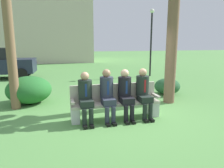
% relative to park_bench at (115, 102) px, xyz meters
% --- Properties ---
extents(ground_plane, '(80.00, 80.00, 0.00)m').
position_rel_park_bench_xyz_m(ground_plane, '(0.31, 0.07, -0.44)').
color(ground_plane, '#548C46').
extents(park_bench, '(2.32, 0.44, 0.90)m').
position_rel_park_bench_xyz_m(park_bench, '(0.00, 0.00, 0.00)').
color(park_bench, '#B7AD9E').
rests_on(park_bench, ground).
extents(seated_man_leftmost, '(0.34, 0.72, 1.27)m').
position_rel_park_bench_xyz_m(seated_man_leftmost, '(-0.79, -0.13, 0.27)').
color(seated_man_leftmost, '#1E2823').
rests_on(seated_man_leftmost, ground).
extents(seated_man_centerleft, '(0.34, 0.72, 1.32)m').
position_rel_park_bench_xyz_m(seated_man_centerleft, '(-0.24, -0.13, 0.30)').
color(seated_man_centerleft, '#2D3342').
rests_on(seated_man_centerleft, ground).
extents(seated_man_centerright, '(0.34, 0.72, 1.30)m').
position_rel_park_bench_xyz_m(seated_man_centerright, '(0.24, -0.13, 0.29)').
color(seated_man_centerright, black).
rests_on(seated_man_centerright, ground).
extents(seated_man_rightmost, '(0.34, 0.72, 1.30)m').
position_rel_park_bench_xyz_m(seated_man_rightmost, '(0.74, -0.13, 0.29)').
color(seated_man_rightmost, '#1E2823').
rests_on(seated_man_rightmost, ground).
extents(shrub_near_bench, '(1.43, 1.31, 0.90)m').
position_rel_park_bench_xyz_m(shrub_near_bench, '(-2.36, 2.03, 0.01)').
color(shrub_near_bench, '#25672A').
rests_on(shrub_near_bench, ground).
extents(shrub_mid_lawn, '(0.99, 0.90, 0.62)m').
position_rel_park_bench_xyz_m(shrub_mid_lawn, '(2.64, 1.97, -0.13)').
color(shrub_mid_lawn, '#25542F').
rests_on(shrub_mid_lawn, ground).
extents(street_lamp, '(0.24, 0.24, 3.82)m').
position_rel_park_bench_xyz_m(street_lamp, '(3.89, 6.22, 1.89)').
color(street_lamp, black).
rests_on(street_lamp, ground).
extents(building_backdrop, '(11.69, 6.82, 9.47)m').
position_rel_park_bench_xyz_m(building_backdrop, '(-3.47, 18.31, 4.32)').
color(building_backdrop, beige).
rests_on(building_backdrop, ground).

